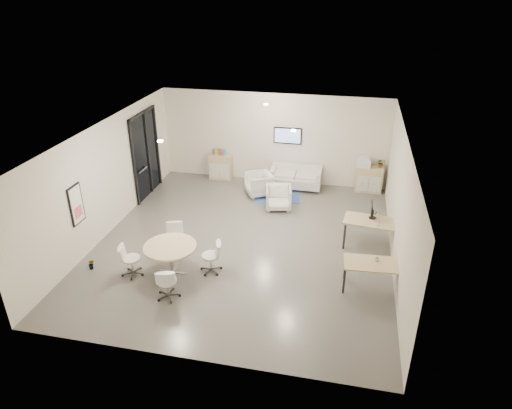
{
  "coord_description": "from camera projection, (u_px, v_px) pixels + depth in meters",
  "views": [
    {
      "loc": [
        2.62,
        -10.71,
        6.68
      ],
      "look_at": [
        0.24,
        0.4,
        1.02
      ],
      "focal_mm": 32.0,
      "sensor_mm": 36.0,
      "label": 1
    }
  ],
  "objects": [
    {
      "name": "desk_front",
      "position": [
        374.0,
        266.0,
        10.63
      ],
      "size": [
        1.44,
        0.79,
        0.73
      ],
      "rotation": [
        0.0,
        0.0,
        0.07
      ],
      "color": "tan",
      "rests_on": "room_shell"
    },
    {
      "name": "loveseat",
      "position": [
        296.0,
        178.0,
        16.06
      ],
      "size": [
        1.75,
        0.88,
        0.66
      ],
      "rotation": [
        0.0,
        0.0,
        0.0
      ],
      "color": "silver",
      "rests_on": "room_shell"
    },
    {
      "name": "glass_door",
      "position": [
        146.0,
        152.0,
        15.11
      ],
      "size": [
        0.09,
        1.9,
        2.85
      ],
      "color": "black",
      "rests_on": "room_shell"
    },
    {
      "name": "printer",
      "position": [
        364.0,
        162.0,
        15.5
      ],
      "size": [
        0.48,
        0.4,
        0.33
      ],
      "rotation": [
        0.0,
        0.0,
        -0.02
      ],
      "color": "white",
      "rests_on": "sideboard_right"
    },
    {
      "name": "room_shell",
      "position": [
        244.0,
        191.0,
        12.13
      ],
      "size": [
        9.6,
        10.6,
        4.8
      ],
      "color": "#595651",
      "rests_on": "ground"
    },
    {
      "name": "wall_tv",
      "position": [
        288.0,
        136.0,
        15.87
      ],
      "size": [
        0.98,
        0.06,
        0.58
      ],
      "color": "black",
      "rests_on": "room_shell"
    },
    {
      "name": "armchair_left",
      "position": [
        259.0,
        183.0,
        15.48
      ],
      "size": [
        1.08,
        1.1,
        0.85
      ],
      "primitive_type": "imported",
      "rotation": [
        0.0,
        0.0,
        -1.06
      ],
      "color": "silver",
      "rests_on": "room_shell"
    },
    {
      "name": "round_table",
      "position": [
        170.0,
        249.0,
        11.2
      ],
      "size": [
        1.3,
        1.3,
        0.79
      ],
      "color": "tan",
      "rests_on": "room_shell"
    },
    {
      "name": "desk_rear",
      "position": [
        372.0,
        223.0,
        12.38
      ],
      "size": [
        1.57,
        0.9,
        0.79
      ],
      "rotation": [
        0.0,
        0.0,
        -0.1
      ],
      "color": "tan",
      "rests_on": "room_shell"
    },
    {
      "name": "plant_cabinet",
      "position": [
        381.0,
        164.0,
        15.42
      ],
      "size": [
        0.35,
        0.38,
        0.25
      ],
      "primitive_type": "imported",
      "rotation": [
        0.0,
        0.0,
        0.25
      ],
      "color": "#3F7F3F",
      "rests_on": "sideboard_right"
    },
    {
      "name": "sideboard_left",
      "position": [
        221.0,
        167.0,
        16.73
      ],
      "size": [
        0.82,
        0.42,
        0.92
      ],
      "color": "tan",
      "rests_on": "room_shell"
    },
    {
      "name": "cup",
      "position": [
        377.0,
        259.0,
        10.65
      ],
      "size": [
        0.11,
        0.09,
        0.11
      ],
      "primitive_type": "imported",
      "rotation": [
        0.0,
        0.0,
        0.01
      ],
      "color": "white",
      "rests_on": "desk_front"
    },
    {
      "name": "sideboard_right",
      "position": [
        369.0,
        179.0,
        15.73
      ],
      "size": [
        0.91,
        0.44,
        0.91
      ],
      "color": "tan",
      "rests_on": "room_shell"
    },
    {
      "name": "monitor",
      "position": [
        372.0,
        210.0,
        12.37
      ],
      "size": [
        0.2,
        0.5,
        0.44
      ],
      "color": "black",
      "rests_on": "desk_rear"
    },
    {
      "name": "meeting_chairs",
      "position": [
        171.0,
        259.0,
        11.33
      ],
      "size": [
        2.6,
        2.6,
        0.82
      ],
      "color": "white",
      "rests_on": "room_shell"
    },
    {
      "name": "ceiling_spots",
      "position": [
        243.0,
        124.0,
        12.19
      ],
      "size": [
        3.14,
        4.14,
        0.03
      ],
      "color": "#FFEAC6",
      "rests_on": "room_shell"
    },
    {
      "name": "books",
      "position": [
        219.0,
        152.0,
        16.48
      ],
      "size": [
        0.47,
        0.14,
        0.22
      ],
      "color": "red",
      "rests_on": "sideboard_left"
    },
    {
      "name": "artwork",
      "position": [
        76.0,
        205.0,
        11.5
      ],
      "size": [
        0.05,
        0.54,
        1.04
      ],
      "color": "black",
      "rests_on": "room_shell"
    },
    {
      "name": "blue_rug",
      "position": [
        277.0,
        197.0,
        15.49
      ],
      "size": [
        1.65,
        1.26,
        0.01
      ],
      "primitive_type": "cube",
      "rotation": [
        0.0,
        0.0,
        0.19
      ],
      "color": "navy",
      "rests_on": "room_shell"
    },
    {
      "name": "plant_floor",
      "position": [
        92.0,
        267.0,
        11.63
      ],
      "size": [
        0.18,
        0.3,
        0.13
      ],
      "primitive_type": "imported",
      "rotation": [
        0.0,
        0.0,
        0.05
      ],
      "color": "#3F7F3F",
      "rests_on": "room_shell"
    },
    {
      "name": "armchair_right",
      "position": [
        279.0,
        197.0,
        14.56
      ],
      "size": [
        0.92,
        0.88,
        0.81
      ],
      "primitive_type": "imported",
      "rotation": [
        0.0,
        0.0,
        0.19
      ],
      "color": "silver",
      "rests_on": "room_shell"
    }
  ]
}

